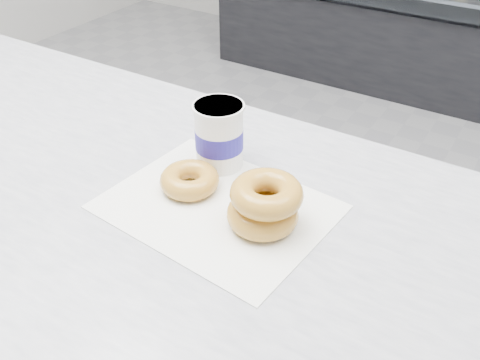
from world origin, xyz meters
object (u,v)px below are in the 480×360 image
object	(u,v)px
counter	(81,328)
display_case	(428,0)
donut_single	(190,180)
donut_stack	(265,204)
coffee_cup	(219,135)

from	to	relation	value
counter	display_case	bearing A→B (deg)	90.00
donut_single	donut_stack	bearing A→B (deg)	-5.53
display_case	donut_single	xyz separation A→B (m)	(0.28, -2.64, 0.43)
donut_stack	coffee_cup	world-z (taller)	coffee_cup
display_case	coffee_cup	bearing A→B (deg)	-83.76
donut_single	donut_stack	size ratio (longest dim) A/B	0.64
donut_single	coffee_cup	distance (m)	0.10
counter	display_case	distance (m)	2.72
donut_single	coffee_cup	world-z (taller)	coffee_cup
donut_single	coffee_cup	size ratio (longest dim) A/B	0.83
donut_single	donut_stack	distance (m)	0.15
counter	coffee_cup	bearing A→B (deg)	30.34
counter	donut_single	xyz separation A→B (m)	(0.28, 0.08, 0.47)
counter	coffee_cup	world-z (taller)	coffee_cup
donut_single	donut_stack	xyz separation A→B (m)	(0.15, -0.01, 0.02)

